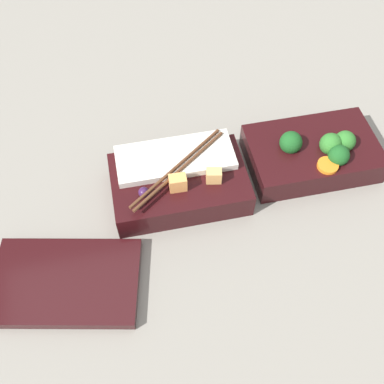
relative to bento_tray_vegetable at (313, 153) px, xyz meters
name	(u,v)px	position (x,y,z in m)	size (l,w,h in m)	color
ground_plane	(251,180)	(0.11, 0.02, -0.03)	(3.00, 3.00, 0.00)	gray
bento_tray_vegetable	(313,153)	(0.00, 0.00, 0.00)	(0.21, 0.13, 0.07)	black
bento_tray_rice	(179,179)	(0.23, 0.01, 0.00)	(0.21, 0.13, 0.07)	black
bento_lid	(66,282)	(0.41, 0.14, -0.02)	(0.21, 0.13, 0.02)	black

